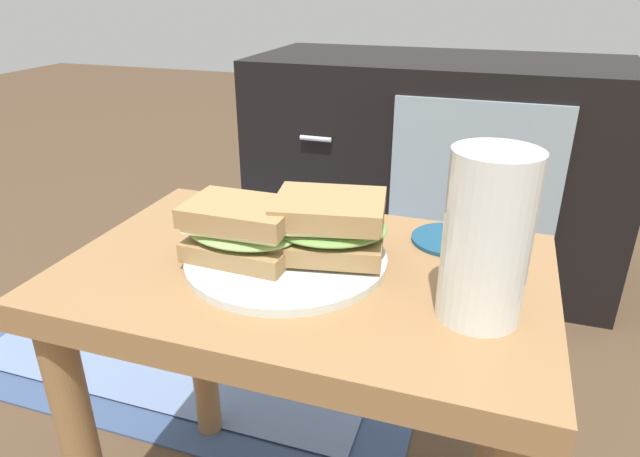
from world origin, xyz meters
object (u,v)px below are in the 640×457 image
Objects in this scene: tv_cabinet at (433,167)px; sandwich_back at (329,225)px; coaster at (450,240)px; beer_glass at (487,239)px; plate at (287,259)px; sandwich_front at (242,230)px.

tv_cabinet reaches higher than sandwich_back.
tv_cabinet is at bearing 89.47° from sandwich_back.
sandwich_back is at bearing -90.53° from tv_cabinet.
coaster is (0.12, -0.83, 0.17)m from tv_cabinet.
sandwich_back is at bearing 160.64° from beer_glass.
beer_glass is at bearing -11.07° from plate.
beer_glass is (0.16, -0.99, 0.25)m from tv_cabinet.
tv_cabinet is 9.94× the size of coaster.
coaster is (0.18, 0.12, -0.00)m from plate.
sandwich_front is 1.42× the size of coaster.
sandwich_back is (0.09, 0.04, 0.00)m from sandwich_front.
plate is 1.72× the size of sandwich_front.
plate is 0.24m from beer_glass.
tv_cabinet is 6.39× the size of sandwich_back.
plate is at bearing -159.27° from sandwich_back.
sandwich_front is 0.92× the size of sandwich_back.
sandwich_front is (-0.05, -0.02, 0.04)m from plate.
plate is at bearing -146.00° from coaster.
beer_glass reaches higher than tv_cabinet.
sandwich_front is 0.27m from beer_glass.
beer_glass reaches higher than plate.
tv_cabinet is at bearing 98.25° from coaster.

